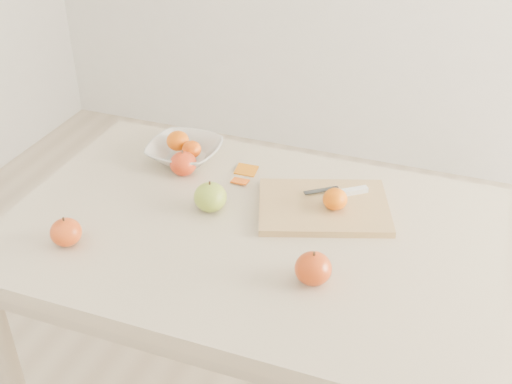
% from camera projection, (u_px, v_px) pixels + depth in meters
% --- Properties ---
extents(table, '(1.20, 0.80, 0.75)m').
position_uv_depth(table, '(249.00, 258.00, 1.63)').
color(table, beige).
rests_on(table, ground).
extents(cutting_board, '(0.39, 0.33, 0.02)m').
position_uv_depth(cutting_board, '(324.00, 207.00, 1.63)').
color(cutting_board, tan).
rests_on(cutting_board, table).
extents(board_tangerine, '(0.06, 0.06, 0.05)m').
position_uv_depth(board_tangerine, '(335.00, 199.00, 1.60)').
color(board_tangerine, '#D75D07').
rests_on(board_tangerine, cutting_board).
extents(fruit_bowl, '(0.21, 0.21, 0.05)m').
position_uv_depth(fruit_bowl, '(185.00, 152.00, 1.84)').
color(fruit_bowl, silver).
rests_on(fruit_bowl, table).
extents(bowl_tangerine_near, '(0.07, 0.07, 0.06)m').
position_uv_depth(bowl_tangerine_near, '(178.00, 141.00, 1.84)').
color(bowl_tangerine_near, '#CF4B07').
rests_on(bowl_tangerine_near, fruit_bowl).
extents(bowl_tangerine_far, '(0.06, 0.06, 0.05)m').
position_uv_depth(bowl_tangerine_far, '(192.00, 149.00, 1.81)').
color(bowl_tangerine_far, '#CB3B07').
rests_on(bowl_tangerine_far, fruit_bowl).
extents(orange_peel_a, '(0.06, 0.05, 0.01)m').
position_uv_depth(orange_peel_a, '(246.00, 171.00, 1.79)').
color(orange_peel_a, orange).
rests_on(orange_peel_a, table).
extents(orange_peel_b, '(0.05, 0.04, 0.01)m').
position_uv_depth(orange_peel_b, '(240.00, 182.00, 1.75)').
color(orange_peel_b, '#EA5C10').
rests_on(orange_peel_b, table).
extents(paring_knife, '(0.16, 0.09, 0.01)m').
position_uv_depth(paring_knife, '(348.00, 191.00, 1.67)').
color(paring_knife, white).
rests_on(paring_knife, cutting_board).
extents(apple_green, '(0.08, 0.08, 0.08)m').
position_uv_depth(apple_green, '(210.00, 197.00, 1.62)').
color(apple_green, olive).
rests_on(apple_green, table).
extents(apple_red_e, '(0.08, 0.08, 0.07)m').
position_uv_depth(apple_red_e, '(313.00, 269.00, 1.38)').
color(apple_red_e, '#8E1403').
rests_on(apple_red_e, table).
extents(apple_red_d, '(0.07, 0.07, 0.07)m').
position_uv_depth(apple_red_d, '(66.00, 232.00, 1.50)').
color(apple_red_d, '#A62210').
rests_on(apple_red_d, table).
extents(apple_red_a, '(0.08, 0.08, 0.07)m').
position_uv_depth(apple_red_a, '(183.00, 164.00, 1.77)').
color(apple_red_a, '#9A090C').
rests_on(apple_red_a, table).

